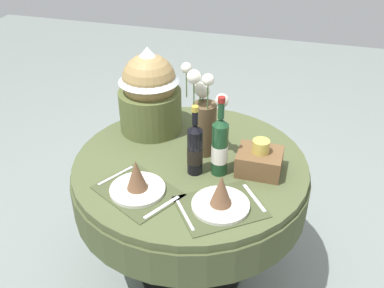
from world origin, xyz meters
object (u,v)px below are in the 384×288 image
(wine_bottle_centre, at_px, (195,149))
(wine_bottle_rear, at_px, (220,146))
(flower_vase, at_px, (204,117))
(dining_table, at_px, (190,184))
(place_setting_left, at_px, (137,183))
(place_setting_right, at_px, (221,198))
(gift_tub_back_left, at_px, (149,88))
(woven_basket_side_right, at_px, (259,160))

(wine_bottle_centre, xyz_separation_m, wine_bottle_rear, (0.11, 0.03, 0.02))
(flower_vase, relative_size, wine_bottle_rear, 1.15)
(flower_vase, bearing_deg, dining_table, -111.80)
(wine_bottle_rear, bearing_deg, wine_bottle_centre, -166.08)
(wine_bottle_centre, bearing_deg, place_setting_left, -133.76)
(place_setting_right, xyz_separation_m, gift_tub_back_left, (-0.50, 0.53, 0.19))
(place_setting_right, relative_size, wine_bottle_rear, 1.12)
(woven_basket_side_right, bearing_deg, flower_vase, 163.10)
(flower_vase, relative_size, gift_tub_back_left, 0.98)
(place_setting_left, distance_m, place_setting_right, 0.37)
(flower_vase, height_order, woven_basket_side_right, flower_vase)
(gift_tub_back_left, bearing_deg, place_setting_right, -46.72)
(dining_table, xyz_separation_m, wine_bottle_centre, (0.04, -0.08, 0.27))
(place_setting_right, height_order, woven_basket_side_right, woven_basket_side_right)
(wine_bottle_centre, relative_size, gift_tub_back_left, 0.75)
(wine_bottle_centre, distance_m, gift_tub_back_left, 0.47)
(place_setting_left, xyz_separation_m, gift_tub_back_left, (-0.13, 0.53, 0.19))
(wine_bottle_centre, bearing_deg, place_setting_right, -51.16)
(place_setting_left, xyz_separation_m, woven_basket_side_right, (0.48, 0.29, 0.01))
(place_setting_right, height_order, wine_bottle_centre, wine_bottle_centre)
(place_setting_left, height_order, woven_basket_side_right, woven_basket_side_right)
(dining_table, height_order, flower_vase, flower_vase)
(flower_vase, distance_m, wine_bottle_centre, 0.19)
(wine_bottle_rear, distance_m, woven_basket_side_right, 0.20)
(place_setting_right, height_order, flower_vase, flower_vase)
(dining_table, relative_size, wine_bottle_rear, 2.96)
(place_setting_right, xyz_separation_m, wine_bottle_rear, (-0.06, 0.24, 0.10))
(wine_bottle_rear, bearing_deg, woven_basket_side_right, 19.30)
(gift_tub_back_left, xyz_separation_m, woven_basket_side_right, (0.61, -0.23, -0.18))
(woven_basket_side_right, bearing_deg, gift_tub_back_left, 159.19)
(flower_vase, height_order, gift_tub_back_left, gift_tub_back_left)
(wine_bottle_rear, height_order, gift_tub_back_left, gift_tub_back_left)
(wine_bottle_rear, xyz_separation_m, woven_basket_side_right, (0.17, 0.06, -0.08))
(dining_table, height_order, place_setting_left, place_setting_left)
(dining_table, relative_size, place_setting_left, 2.68)
(wine_bottle_centre, bearing_deg, dining_table, 119.33)
(place_setting_left, bearing_deg, wine_bottle_centre, 46.24)
(wine_bottle_rear, bearing_deg, gift_tub_back_left, 146.13)
(dining_table, relative_size, wine_bottle_centre, 3.35)
(woven_basket_side_right, bearing_deg, place_setting_left, -148.42)
(place_setting_left, distance_m, gift_tub_back_left, 0.57)
(flower_vase, xyz_separation_m, wine_bottle_rear, (0.11, -0.15, -0.05))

